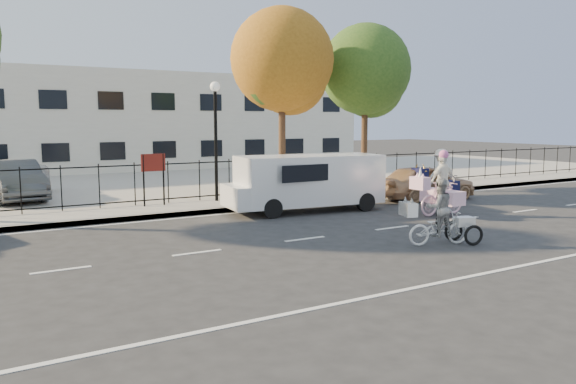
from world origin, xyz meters
TOP-DOWN VIEW (x-y plane):
  - ground at (0.00, 0.00)m, footprint 120.00×120.00m
  - road_markings at (0.00, 0.00)m, footprint 60.00×9.52m
  - curb at (0.00, 5.05)m, footprint 60.00×0.10m
  - sidewalk at (0.00, 6.10)m, footprint 60.00×2.20m
  - parking_lot at (0.00, 15.00)m, footprint 60.00×15.60m
  - iron_fence at (0.00, 7.20)m, footprint 58.00×0.06m
  - building at (0.00, 25.00)m, footprint 34.00×10.00m
  - lamppost at (0.50, 6.80)m, footprint 0.36×0.36m
  - street_sign at (-1.85, 6.80)m, footprint 0.85×0.06m
  - zebra_trike at (2.50, -2.27)m, footprint 1.94×1.17m
  - unicorn_bike at (5.84, 0.85)m, footprint 2.10×1.45m
  - bull_bike at (8.21, 3.20)m, footprint 2.18×1.50m
  - white_van at (2.53, 3.80)m, footprint 5.57×2.38m
  - gold_sedan at (8.04, 3.80)m, footprint 4.19×1.97m
  - lot_car_b at (-5.79, 11.47)m, footprint 3.20×5.58m
  - lot_car_c at (-5.81, 10.83)m, footprint 1.90×4.57m
  - lot_car_d at (7.78, 11.14)m, footprint 1.94×3.74m
  - tree_mid at (3.82, 7.51)m, footprint 4.12×4.12m
  - tree_east at (8.25, 7.77)m, footprint 4.00×4.00m

SIDE VIEW (x-z plane):
  - ground at x=0.00m, z-range 0.00..0.00m
  - road_markings at x=0.00m, z-range 0.00..0.01m
  - curb at x=0.00m, z-range 0.00..0.15m
  - sidewalk at x=0.00m, z-range 0.00..0.15m
  - parking_lot at x=0.00m, z-range 0.00..0.15m
  - zebra_trike at x=2.50m, z-range -0.19..1.48m
  - gold_sedan at x=8.04m, z-range 0.00..1.39m
  - lot_car_d at x=7.78m, z-range 0.15..1.36m
  - unicorn_bike at x=5.84m, z-range -0.28..1.86m
  - bull_bike at x=8.21m, z-range -0.20..1.81m
  - lot_car_b at x=-5.79m, z-range 0.15..1.62m
  - lot_car_c at x=-5.81m, z-range 0.15..1.62m
  - iron_fence at x=0.00m, z-range 0.15..1.65m
  - white_van at x=2.53m, z-range 0.10..2.01m
  - street_sign at x=-1.85m, z-range 0.52..2.32m
  - building at x=0.00m, z-range 0.00..6.00m
  - lamppost at x=0.50m, z-range 0.95..5.28m
  - tree_east at x=8.25m, z-range 1.47..8.79m
  - tree_mid at x=3.82m, z-range 1.51..9.06m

